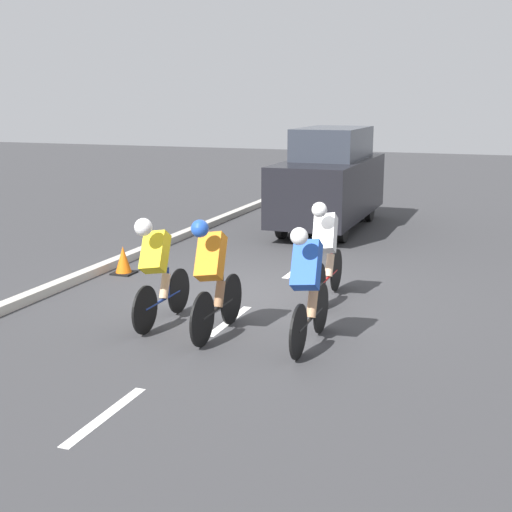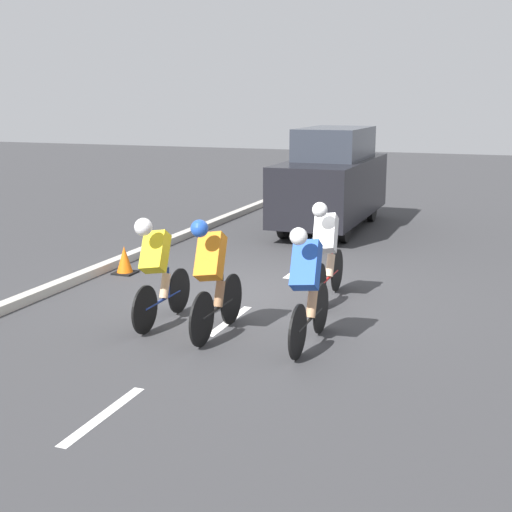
# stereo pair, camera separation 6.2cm
# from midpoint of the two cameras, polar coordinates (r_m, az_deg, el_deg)

# --- Properties ---
(ground_plane) EXTENTS (60.00, 60.00, 0.00)m
(ground_plane) POSITION_cam_midpoint_polar(r_m,az_deg,el_deg) (11.01, 0.16, -3.34)
(ground_plane) COLOR #38383A
(lane_stripe_near) EXTENTS (0.12, 1.40, 0.01)m
(lane_stripe_near) POSITION_cam_midpoint_polar(r_m,az_deg,el_deg) (7.25, -12.20, -12.37)
(lane_stripe_near) COLOR white
(lane_stripe_near) RESTS_ON ground
(lane_stripe_mid) EXTENTS (0.12, 1.40, 0.01)m
(lane_stripe_mid) POSITION_cam_midpoint_polar(r_m,az_deg,el_deg) (9.90, -2.31, -5.18)
(lane_stripe_mid) COLOR white
(lane_stripe_mid) RESTS_ON ground
(lane_stripe_far) EXTENTS (0.12, 1.40, 0.01)m
(lane_stripe_far) POSITION_cam_midpoint_polar(r_m,az_deg,el_deg) (12.81, 3.15, -1.06)
(lane_stripe_far) COLOR white
(lane_stripe_far) RESTS_ON ground
(curb) EXTENTS (0.20, 26.52, 0.14)m
(curb) POSITION_cam_midpoint_polar(r_m,az_deg,el_deg) (11.44, -17.31, -2.95)
(curb) COLOR #B7B2A8
(curb) RESTS_ON ground
(cyclist_white) EXTENTS (0.39, 1.71, 1.54)m
(cyclist_white) POSITION_cam_midpoint_polar(r_m,az_deg,el_deg) (10.72, 5.43, 0.61)
(cyclist_white) COLOR black
(cyclist_white) RESTS_ON ground
(cyclist_yellow) EXTENTS (0.40, 1.64, 1.50)m
(cyclist_yellow) POSITION_cam_midpoint_polar(r_m,az_deg,el_deg) (9.63, -8.14, -0.86)
(cyclist_yellow) COLOR black
(cyclist_yellow) RESTS_ON ground
(cyclist_orange) EXTENTS (0.40, 1.65, 1.56)m
(cyclist_orange) POSITION_cam_midpoint_polar(r_m,az_deg,el_deg) (9.08, -3.69, -1.50)
(cyclist_orange) COLOR black
(cyclist_orange) RESTS_ON ground
(cyclist_blue) EXTENTS (0.38, 1.68, 1.54)m
(cyclist_blue) POSITION_cam_midpoint_polar(r_m,az_deg,el_deg) (8.69, 3.94, -2.24)
(cyclist_blue) COLOR black
(cyclist_blue) RESTS_ON ground
(support_car) EXTENTS (1.70, 4.59, 2.33)m
(support_car) POSITION_cam_midpoint_polar(r_m,az_deg,el_deg) (16.63, 5.83, 6.10)
(support_car) COLOR black
(support_car) RESTS_ON ground
(traffic_cone) EXTENTS (0.36, 0.36, 0.49)m
(traffic_cone) POSITION_cam_midpoint_polar(r_m,az_deg,el_deg) (12.63, -10.71, -0.37)
(traffic_cone) COLOR black
(traffic_cone) RESTS_ON ground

